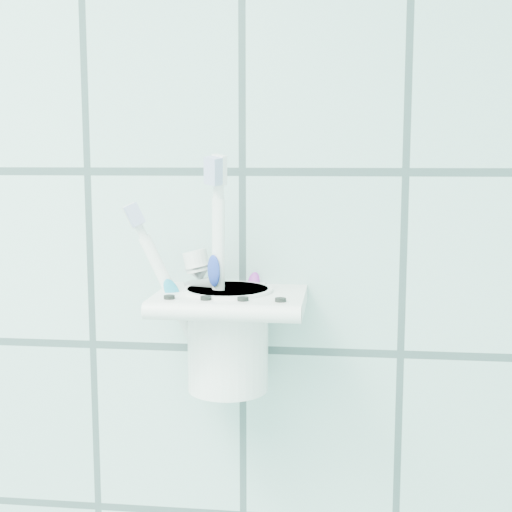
{
  "coord_description": "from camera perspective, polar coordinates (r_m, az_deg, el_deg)",
  "views": [
    {
      "loc": [
        0.73,
        0.5,
        1.45
      ],
      "look_at": [
        0.66,
        1.1,
        1.36
      ],
      "focal_mm": 50.0,
      "sensor_mm": 36.0,
      "label": 1
    }
  ],
  "objects": [
    {
      "name": "toothbrush_orange",
      "position": [
        0.69,
        -3.13,
        -0.76
      ],
      "size": [
        0.03,
        0.05,
        0.22
      ],
      "rotation": [
        0.13,
        0.15,
        -0.62
      ],
      "color": "white",
      "rests_on": "cup"
    },
    {
      "name": "toothpaste_tube",
      "position": [
        0.69,
        -2.67,
        -3.88
      ],
      "size": [
        0.06,
        0.03,
        0.13
      ],
      "rotation": [
        0.01,
        -0.23,
        -0.27
      ],
      "color": "silver",
      "rests_on": "cup"
    },
    {
      "name": "cup",
      "position": [
        0.69,
        -2.26,
        -6.33
      ],
      "size": [
        0.09,
        0.09,
        0.1
      ],
      "color": "white",
      "rests_on": "holder_bracket"
    },
    {
      "name": "toothbrush_blue",
      "position": [
        0.68,
        -1.03,
        -2.42
      ],
      "size": [
        0.02,
        0.07,
        0.18
      ],
      "rotation": [
        -0.42,
        -0.02,
        -0.22
      ],
      "color": "white",
      "rests_on": "cup"
    },
    {
      "name": "holder_bracket",
      "position": [
        0.67,
        -2.02,
        -3.71
      ],
      "size": [
        0.14,
        0.11,
        0.04
      ],
      "color": "white",
      "rests_on": "wall_back"
    },
    {
      "name": "toothbrush_pink",
      "position": [
        0.68,
        -3.5,
        -2.28
      ],
      "size": [
        0.08,
        0.03,
        0.18
      ],
      "rotation": [
        -0.18,
        -0.4,
        0.56
      ],
      "color": "white",
      "rests_on": "cup"
    }
  ]
}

